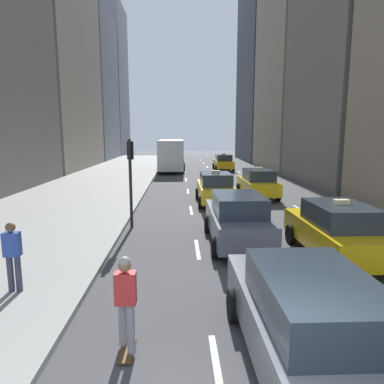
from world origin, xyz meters
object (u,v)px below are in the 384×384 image
at_px(taxi_third, 258,183).
at_px(sedan_silver_behind, 308,321).
at_px(skateboarder, 126,300).
at_px(taxi_second, 223,162).
at_px(sedan_black_near, 237,219).
at_px(traffic_light_pole, 130,169).
at_px(taxi_lead, 336,230).
at_px(taxi_fourth, 215,188).
at_px(city_bus, 172,153).
at_px(pedestrian_near_curb, 13,253).

bearing_deg(taxi_third, sedan_silver_behind, -100.16).
distance_m(taxi_third, skateboarder, 16.03).
height_order(taxi_second, sedan_silver_behind, taxi_second).
relative_size(sedan_black_near, traffic_light_pole, 1.27).
bearing_deg(sedan_silver_behind, taxi_third, 79.84).
distance_m(taxi_second, taxi_third, 16.37).
bearing_deg(taxi_second, sedan_silver_behind, -95.00).
distance_m(taxi_lead, taxi_fourth, 9.06).
bearing_deg(traffic_light_pole, sedan_silver_behind, -66.21).
bearing_deg(taxi_fourth, city_bus, 98.27).
bearing_deg(taxi_second, city_bus, 169.14).
relative_size(city_bus, traffic_light_pole, 3.23).
height_order(taxi_lead, taxi_third, same).
xyz_separation_m(taxi_third, taxi_fourth, (-2.80, -1.90, 0.00)).
relative_size(taxi_lead, city_bus, 0.38).
bearing_deg(sedan_silver_behind, pedestrian_near_curb, 154.31).
height_order(taxi_lead, sedan_silver_behind, taxi_lead).
relative_size(taxi_second, sedan_silver_behind, 0.91).
relative_size(taxi_fourth, skateboarder, 2.52).
bearing_deg(pedestrian_near_curb, taxi_fourth, 61.91).
distance_m(sedan_silver_behind, city_bus, 33.19).
bearing_deg(taxi_lead, sedan_silver_behind, -118.78).
height_order(taxi_second, skateboarder, taxi_second).
height_order(taxi_lead, taxi_second, same).
bearing_deg(skateboarder, taxi_lead, 37.96).
relative_size(city_bus, skateboarder, 6.65).
bearing_deg(sedan_silver_behind, taxi_second, 85.00).
relative_size(pedestrian_near_curb, traffic_light_pole, 0.46).
bearing_deg(traffic_light_pole, taxi_fourth, 50.28).
xyz_separation_m(sedan_black_near, traffic_light_pole, (-3.95, 2.40, 1.50)).
xyz_separation_m(sedan_silver_behind, skateboarder, (-2.92, 0.64, 0.08)).
bearing_deg(taxi_lead, sedan_black_near, 152.44).
relative_size(city_bus, pedestrian_near_curb, 7.04).
relative_size(taxi_second, skateboarder, 2.52).
xyz_separation_m(city_bus, traffic_light_pole, (-1.14, -24.10, 0.62)).
height_order(taxi_second, taxi_third, same).
height_order(sedan_black_near, city_bus, city_bus).
height_order(city_bus, traffic_light_pole, traffic_light_pole).
bearing_deg(taxi_second, taxi_third, -90.00).
relative_size(taxi_third, sedan_silver_behind, 0.91).
relative_size(taxi_fourth, pedestrian_near_curb, 2.67).
distance_m(taxi_lead, city_bus, 28.53).
bearing_deg(taxi_third, taxi_second, 90.00).
relative_size(taxi_third, taxi_fourth, 1.00).
relative_size(taxi_lead, skateboarder, 2.52).
bearing_deg(pedestrian_near_curb, taxi_second, 73.53).
bearing_deg(taxi_lead, pedestrian_near_curb, -165.10).
xyz_separation_m(taxi_second, sedan_black_near, (-2.80, -25.42, 0.03)).
bearing_deg(city_bus, taxi_lead, -78.65).
distance_m(taxi_fourth, city_bus, 19.57).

